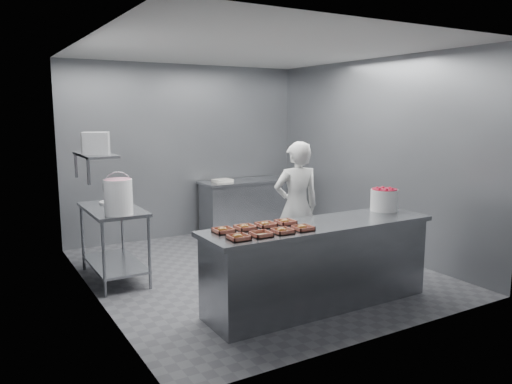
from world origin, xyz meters
TOP-DOWN VIEW (x-y plane):
  - floor at (0.00, 0.00)m, footprint 4.50×4.50m
  - ceiling at (0.00, 0.00)m, footprint 4.50×4.50m
  - wall_back at (0.00, 2.25)m, footprint 4.00×0.04m
  - wall_left at (-2.00, 0.00)m, footprint 0.04×4.50m
  - wall_right at (2.00, 0.00)m, footprint 0.04×4.50m
  - service_counter at (0.00, -1.35)m, footprint 2.60×0.70m
  - prep_table at (-1.65, 0.60)m, footprint 0.60×1.20m
  - back_counter at (0.90, 1.90)m, footprint 1.50×0.60m
  - wall_shelf at (-1.82, 0.60)m, footprint 0.35×0.90m
  - tray_0 at (-1.05, -1.50)m, footprint 0.19×0.18m
  - tray_1 at (-0.81, -1.50)m, footprint 0.19×0.18m
  - tray_2 at (-0.57, -1.50)m, footprint 0.19×0.18m
  - tray_3 at (-0.33, -1.50)m, footprint 0.19×0.18m
  - tray_4 at (-1.05, -1.20)m, footprint 0.19×0.18m
  - tray_5 at (-0.81, -1.20)m, footprint 0.19×0.18m
  - tray_6 at (-0.57, -1.20)m, footprint 0.19×0.18m
  - tray_7 at (-0.33, -1.20)m, footprint 0.19×0.18m
  - worker at (0.49, -0.22)m, footprint 0.68×0.51m
  - strawberry_tub at (1.06, -1.20)m, footprint 0.31×0.31m
  - glaze_bucket at (-1.69, 0.16)m, footprint 0.33×0.32m
  - bucket_lid at (-1.57, 0.90)m, footprint 0.38×0.38m
  - rag at (-1.59, 1.02)m, footprint 0.16×0.14m
  - appliance at (-1.82, 0.54)m, footprint 0.38×0.41m
  - paper_stack at (0.49, 1.90)m, footprint 0.30×0.22m

SIDE VIEW (x-z plane):
  - floor at x=0.00m, z-range 0.00..0.00m
  - back_counter at x=0.90m, z-range 0.00..0.90m
  - service_counter at x=0.00m, z-range 0.00..0.90m
  - prep_table at x=-1.65m, z-range 0.14..1.04m
  - worker at x=0.49m, z-range 0.00..1.68m
  - rag at x=-1.59m, z-range 0.90..0.92m
  - bucket_lid at x=-1.57m, z-range 0.90..0.93m
  - tray_1 at x=-0.81m, z-range 0.90..0.94m
  - tray_0 at x=-1.05m, z-range 0.89..0.95m
  - tray_2 at x=-0.57m, z-range 0.89..0.95m
  - tray_3 at x=-0.33m, z-range 0.89..0.95m
  - tray_4 at x=-1.05m, z-range 0.89..0.95m
  - tray_5 at x=-0.81m, z-range 0.89..0.95m
  - tray_6 at x=-0.57m, z-range 0.89..0.95m
  - tray_7 at x=-0.33m, z-range 0.89..0.95m
  - paper_stack at x=0.49m, z-range 0.90..0.95m
  - strawberry_tub at x=1.06m, z-range 0.91..1.17m
  - glaze_bucket at x=-1.69m, z-range 0.87..1.36m
  - wall_back at x=0.00m, z-range 0.00..2.80m
  - wall_left at x=-2.00m, z-range 0.00..2.80m
  - wall_right at x=2.00m, z-range 0.00..2.80m
  - wall_shelf at x=-1.82m, z-range 1.54..1.56m
  - appliance at x=-1.82m, z-range 1.56..1.82m
  - ceiling at x=0.00m, z-range 2.80..2.80m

